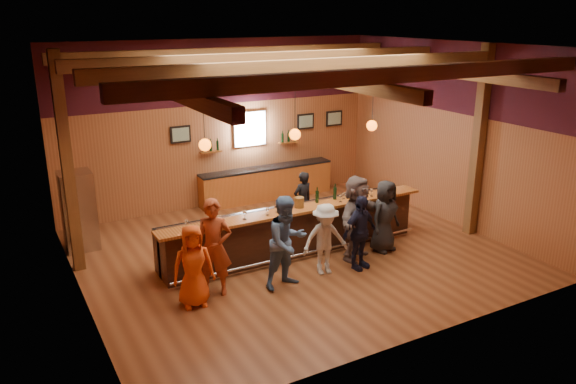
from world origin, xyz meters
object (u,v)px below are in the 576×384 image
bar_counter (292,229)px  customer_brown (356,218)px  customer_redvest (214,247)px  customer_navy (360,233)px  customer_denim (287,242)px  back_bar_cabinet (267,183)px  stainless_fridge (78,211)px  bartender (303,201)px  ice_bucket (299,202)px  customer_dark (385,216)px  bottle_a (317,196)px  customer_orange (193,266)px  customer_white (325,239)px

bar_counter → customer_brown: customer_brown is taller
customer_redvest → customer_navy: bearing=22.2°
customer_denim → back_bar_cabinet: bearing=58.1°
back_bar_cabinet → stainless_fridge: size_ratio=2.22×
customer_denim → bartender: customer_denim is taller
bartender → ice_bucket: bearing=47.7°
customer_dark → bottle_a: bearing=134.4°
customer_orange → customer_white: bearing=7.0°
customer_white → customer_dark: customer_dark is taller
back_bar_cabinet → customer_dark: (0.64, -4.55, 0.35)m
ice_bucket → customer_denim: bearing=-128.9°
stainless_fridge → customer_navy: size_ratio=1.13×
ice_bucket → customer_navy: bearing=-58.1°
bartender → bottle_a: 1.34m
customer_brown → bar_counter: bearing=105.4°
customer_navy → bottle_a: size_ratio=4.47×
bottle_a → customer_orange: bearing=-161.4°
customer_navy → customer_dark: bearing=12.5°
back_bar_cabinet → customer_orange: (-3.95, -4.85, 0.30)m
customer_denim → customer_brown: (1.95, 0.44, 0.01)m
customer_redvest → bottle_a: 2.95m
customer_dark → customer_redvest: bearing=167.7°
customer_denim → customer_navy: (1.70, -0.02, -0.13)m
customer_denim → ice_bucket: size_ratio=8.16×
stainless_fridge → customer_brown: size_ratio=0.96×
stainless_fridge → customer_dark: 6.86m
customer_white → customer_dark: 1.83m
ice_bucket → bottle_a: bearing=10.4°
customer_navy → ice_bucket: 1.48m
customer_white → back_bar_cabinet: bearing=85.7°
ice_bucket → customer_dark: bearing=-21.9°
customer_dark → ice_bucket: 1.97m
customer_redvest → customer_dark: bearing=31.0°
customer_navy → customer_white: bearing=156.7°
back_bar_cabinet → customer_orange: 6.26m
customer_denim → ice_bucket: customer_denim is taller
stainless_fridge → bottle_a: bearing=-29.3°
customer_white → customer_brown: size_ratio=0.80×
back_bar_cabinet → customer_redvest: customer_redvest is taller
customer_brown → bartender: size_ratio=1.27×
bar_counter → customer_white: 1.35m
bartender → ice_bucket: 1.61m
back_bar_cabinet → bartender: bartender is taller
customer_orange → customer_redvest: customer_redvest is taller
customer_brown → ice_bucket: (-0.99, 0.75, 0.29)m
customer_orange → customer_dark: bearing=11.6°
customer_dark → customer_denim: bearing=176.5°
customer_navy → bartender: 2.49m
customer_orange → customer_brown: 3.80m
ice_bucket → bottle_a: size_ratio=0.64×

